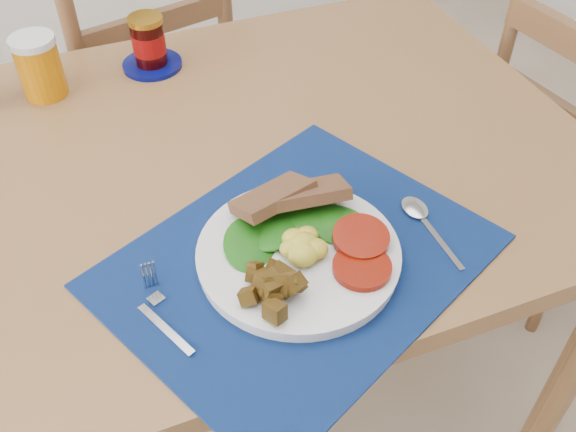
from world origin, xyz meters
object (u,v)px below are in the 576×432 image
object	(u,v)px
chair_far	(142,59)
jam_on_saucer	(149,45)
juice_glass	(40,68)
breakfast_plate	(296,253)
chair_end	(565,135)

from	to	relation	value
chair_far	jam_on_saucer	world-z (taller)	chair_far
chair_far	juice_glass	distance (m)	0.47
juice_glass	jam_on_saucer	xyz separation A→B (m)	(0.21, 0.02, -0.01)
chair_far	breakfast_plate	xyz separation A→B (m)	(0.05, -0.92, 0.19)
chair_end	breakfast_plate	bearing A→B (deg)	102.89
chair_far	jam_on_saucer	distance (m)	0.39
juice_glass	jam_on_saucer	bearing A→B (deg)	6.42
chair_far	breakfast_plate	size ratio (longest dim) A/B	4.09
breakfast_plate	chair_far	bearing A→B (deg)	85.29
chair_far	breakfast_plate	distance (m)	0.94
chair_far	juice_glass	bearing A→B (deg)	42.92
juice_glass	jam_on_saucer	distance (m)	0.21
chair_end	breakfast_plate	size ratio (longest dim) A/B	3.53
juice_glass	jam_on_saucer	world-z (taller)	juice_glass
breakfast_plate	jam_on_saucer	xyz separation A→B (m)	(-0.07, 0.60, 0.02)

